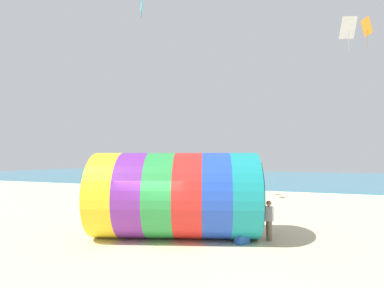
{
  "coord_description": "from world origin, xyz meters",
  "views": [
    {
      "loc": [
        5.45,
        -10.66,
        3.39
      ],
      "look_at": [
        0.29,
        3.16,
        4.05
      ],
      "focal_mm": 28.0,
      "sensor_mm": 36.0,
      "label": 1
    }
  ],
  "objects_px": {
    "kite_cyan_diamond": "(141,7)",
    "kite_white_diamond": "(348,28)",
    "giant_inflatable_tube": "(176,195)",
    "kite_orange_diamond": "(367,27)",
    "cooler_box": "(242,239)",
    "kite_handler": "(269,220)"
  },
  "relations": [
    {
      "from": "giant_inflatable_tube",
      "to": "kite_cyan_diamond",
      "type": "height_order",
      "value": "kite_cyan_diamond"
    },
    {
      "from": "kite_handler",
      "to": "kite_cyan_diamond",
      "type": "bearing_deg",
      "value": 145.23
    },
    {
      "from": "giant_inflatable_tube",
      "to": "kite_handler",
      "type": "height_order",
      "value": "giant_inflatable_tube"
    },
    {
      "from": "cooler_box",
      "to": "giant_inflatable_tube",
      "type": "bearing_deg",
      "value": -179.93
    },
    {
      "from": "giant_inflatable_tube",
      "to": "kite_cyan_diamond",
      "type": "bearing_deg",
      "value": 128.98
    },
    {
      "from": "kite_orange_diamond",
      "to": "cooler_box",
      "type": "height_order",
      "value": "kite_orange_diamond"
    },
    {
      "from": "kite_white_diamond",
      "to": "kite_cyan_diamond",
      "type": "relative_size",
      "value": 1.92
    },
    {
      "from": "kite_handler",
      "to": "kite_white_diamond",
      "type": "xyz_separation_m",
      "value": [
        4.68,
        12.2,
        12.33
      ]
    },
    {
      "from": "kite_handler",
      "to": "kite_cyan_diamond",
      "type": "relative_size",
      "value": 1.19
    },
    {
      "from": "giant_inflatable_tube",
      "to": "kite_orange_diamond",
      "type": "relative_size",
      "value": 3.17
    },
    {
      "from": "giant_inflatable_tube",
      "to": "kite_white_diamond",
      "type": "relative_size",
      "value": 2.93
    },
    {
      "from": "giant_inflatable_tube",
      "to": "kite_white_diamond",
      "type": "distance_m",
      "value": 19.24
    },
    {
      "from": "kite_handler",
      "to": "kite_cyan_diamond",
      "type": "xyz_separation_m",
      "value": [
        -10.15,
        7.05,
        14.16
      ]
    },
    {
      "from": "kite_white_diamond",
      "to": "kite_cyan_diamond",
      "type": "distance_m",
      "value": 15.8
    },
    {
      "from": "cooler_box",
      "to": "kite_white_diamond",
      "type": "bearing_deg",
      "value": 66.64
    },
    {
      "from": "giant_inflatable_tube",
      "to": "kite_handler",
      "type": "distance_m",
      "value": 3.98
    },
    {
      "from": "kite_cyan_diamond",
      "to": "giant_inflatable_tube",
      "type": "bearing_deg",
      "value": -51.02
    },
    {
      "from": "kite_handler",
      "to": "cooler_box",
      "type": "xyz_separation_m",
      "value": [
        -0.95,
        -0.83,
        -0.64
      ]
    },
    {
      "from": "kite_cyan_diamond",
      "to": "kite_orange_diamond",
      "type": "height_order",
      "value": "kite_cyan_diamond"
    },
    {
      "from": "kite_cyan_diamond",
      "to": "cooler_box",
      "type": "height_order",
      "value": "kite_cyan_diamond"
    },
    {
      "from": "kite_handler",
      "to": "kite_cyan_diamond",
      "type": "height_order",
      "value": "kite_cyan_diamond"
    },
    {
      "from": "kite_cyan_diamond",
      "to": "kite_white_diamond",
      "type": "bearing_deg",
      "value": 19.18
    }
  ]
}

